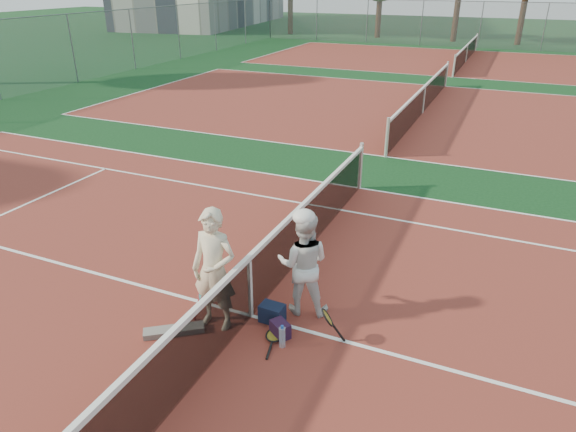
{
  "coord_description": "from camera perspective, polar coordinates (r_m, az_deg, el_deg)",
  "views": [
    {
      "loc": [
        3.0,
        -5.45,
        4.52
      ],
      "look_at": [
        0.0,
        1.34,
        1.05
      ],
      "focal_mm": 32.0,
      "sensor_mm": 36.0,
      "label": 1
    }
  ],
  "objects": [
    {
      "name": "net_main",
      "position": [
        7.4,
        -4.23,
        -7.83
      ],
      "size": [
        0.1,
        10.98,
        1.02
      ],
      "primitive_type": null,
      "color": "black",
      "rests_on": "ground"
    },
    {
      "name": "water_bottle",
      "position": [
        7.04,
        -0.65,
        -13.33
      ],
      "size": [
        0.09,
        0.09,
        0.3
      ],
      "primitive_type": "cylinder",
      "color": "silver",
      "rests_on": "ground"
    },
    {
      "name": "court_far_b",
      "position": [
        32.9,
        19.12,
        15.88
      ],
      "size": [
        23.77,
        10.97,
        0.01
      ],
      "primitive_type": "cube",
      "color": "maroon",
      "rests_on": "ground"
    },
    {
      "name": "racket_spare",
      "position": [
        7.25,
        -1.54,
        -13.15
      ],
      "size": [
        0.4,
        0.65,
        0.07
      ],
      "primitive_type": null,
      "rotation": [
        0.0,
        0.0,
        1.79
      ],
      "color": "black",
      "rests_on": "ground"
    },
    {
      "name": "fence_back",
      "position": [
        39.68,
        20.62,
        19.23
      ],
      "size": [
        32.0,
        0.06,
        3.0
      ],
      "primitive_type": null,
      "color": "slate",
      "rests_on": "ground"
    },
    {
      "name": "player_a",
      "position": [
        7.09,
        -8.19,
        -5.96
      ],
      "size": [
        0.67,
        0.45,
        1.79
      ],
      "primitive_type": "imported",
      "rotation": [
        0.0,
        0.0,
        0.03
      ],
      "color": "beige",
      "rests_on": "ground"
    },
    {
      "name": "net_far_b",
      "position": [
        32.83,
        19.25,
        16.75
      ],
      "size": [
        0.1,
        10.98,
        1.02
      ],
      "primitive_type": null,
      "color": "black",
      "rests_on": "ground"
    },
    {
      "name": "racket_black_held",
      "position": [
        7.06,
        4.36,
        -12.12
      ],
      "size": [
        0.43,
        0.4,
        0.53
      ],
      "primitive_type": null,
      "rotation": [
        0.0,
        0.0,
        3.61
      ],
      "color": "black",
      "rests_on": "ground"
    },
    {
      "name": "court_far_a",
      "position": [
        19.71,
        14.71,
        11.02
      ],
      "size": [
        23.77,
        10.97,
        0.01
      ],
      "primitive_type": "cube",
      "color": "maroon",
      "rests_on": "ground"
    },
    {
      "name": "sports_bag_purple",
      "position": [
        7.23,
        -0.87,
        -12.48
      ],
      "size": [
        0.34,
        0.31,
        0.23
      ],
      "primitive_type": "cube",
      "rotation": [
        0.0,
        0.0,
        -0.58
      ],
      "color": "black",
      "rests_on": "ground"
    },
    {
      "name": "player_b",
      "position": [
        7.38,
        1.72,
        -5.35
      ],
      "size": [
        0.9,
        0.78,
        1.57
      ],
      "primitive_type": "imported",
      "rotation": [
        0.0,
        0.0,
        3.41
      ],
      "color": "silver",
      "rests_on": "ground"
    },
    {
      "name": "racket_red",
      "position": [
        7.55,
        -9.55,
        -9.37
      ],
      "size": [
        0.33,
        0.33,
        0.58
      ],
      "primitive_type": null,
      "rotation": [
        0.0,
        0.0,
        0.76
      ],
      "color": "maroon",
      "rests_on": "ground"
    },
    {
      "name": "sports_bag_navy",
      "position": [
        7.5,
        -1.77,
        -10.74
      ],
      "size": [
        0.35,
        0.25,
        0.27
      ],
      "primitive_type": "cube",
      "rotation": [
        0.0,
        0.0,
        -0.03
      ],
      "color": "#101931",
      "rests_on": "ground"
    },
    {
      "name": "net_far_a",
      "position": [
        19.6,
        14.87,
        12.45
      ],
      "size": [
        0.1,
        10.98,
        1.02
      ],
      "primitive_type": null,
      "color": "black",
      "rests_on": "ground"
    },
    {
      "name": "net_cover_canvas",
      "position": [
        7.49,
        -12.55,
        -12.32
      ],
      "size": [
        0.79,
        0.65,
        0.09
      ],
      "primitive_type": "cube",
      "rotation": [
        0.0,
        0.0,
        0.63
      ],
      "color": "slate",
      "rests_on": "ground"
    },
    {
      "name": "court_main",
      "position": [
        7.69,
        -4.11,
        -11.0
      ],
      "size": [
        23.77,
        10.97,
        0.01
      ],
      "primitive_type": "cube",
      "color": "maroon",
      "rests_on": "ground"
    },
    {
      "name": "ground",
      "position": [
        7.69,
        -4.11,
        -11.02
      ],
      "size": [
        130.0,
        130.0,
        0.0
      ],
      "primitive_type": "plane",
      "color": "#0E3516",
      "rests_on": "ground"
    }
  ]
}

